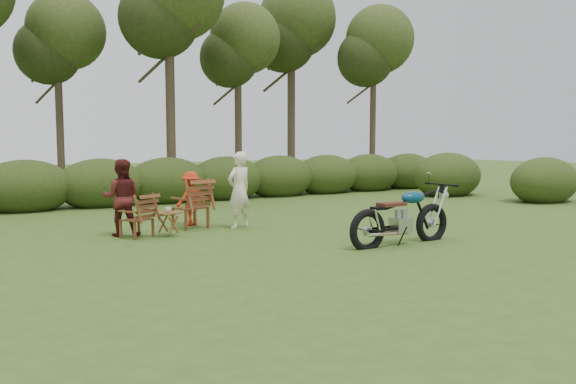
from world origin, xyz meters
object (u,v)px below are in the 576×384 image
cup (168,210)px  adult_b (123,236)px  side_table (168,224)px  child (191,225)px  motorcycle (400,244)px  lawn_chair_right (191,228)px  lawn_chair_left (137,237)px  adult_a (240,228)px

cup → adult_b: bearing=143.6°
side_table → adult_b: size_ratio=0.31×
side_table → child: 1.48m
motorcycle → lawn_chair_right: bearing=123.4°
motorcycle → side_table: bearing=137.0°
side_table → child: (0.94, 1.12, -0.24)m
lawn_chair_left → adult_b: (-0.18, 0.36, 0.00)m
motorcycle → cup: 4.55m
lawn_chair_right → lawn_chair_left: 1.46m
motorcycle → adult_b: size_ratio=1.45×
lawn_chair_left → cup: (0.57, -0.19, 0.53)m
adult_a → adult_b: (-2.44, 0.35, 0.00)m
adult_b → lawn_chair_right: bearing=-148.5°
side_table → adult_b: 0.96m
adult_b → motorcycle: bearing=162.3°
lawn_chair_right → side_table: bearing=30.8°
lawn_chair_right → side_table: 1.10m
side_table → lawn_chair_left: bearing=162.3°
adult_a → child: size_ratio=1.37×
adult_b → child: 1.79m
lawn_chair_right → adult_a: 1.06m
lawn_chair_left → adult_a: size_ratio=0.52×
child → lawn_chair_right: bearing=49.8°
lawn_chair_left → adult_b: adult_b is taller
lawn_chair_right → adult_b: adult_b is taller
lawn_chair_left → child: bearing=-174.2°
lawn_chair_left → motorcycle: bearing=114.2°
adult_a → adult_b: bearing=-23.4°
adult_a → child: (-0.74, 0.92, 0.00)m
cup → motorcycle: bearing=-42.6°
motorcycle → cup: bearing=137.1°
side_table → child: bearing=50.1°
lawn_chair_right → side_table: (-0.77, -0.75, 0.24)m
motorcycle → adult_a: adult_a is taller
motorcycle → lawn_chair_right: motorcycle is taller
cup → child: (0.94, 1.13, -0.53)m
motorcycle → cup: size_ratio=16.34×
adult_a → adult_b: adult_a is taller
motorcycle → lawn_chair_left: bearing=139.8°
lawn_chair_right → adult_a: (0.91, -0.55, 0.00)m
adult_a → side_table: bearing=-8.7°
motorcycle → adult_a: 3.66m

